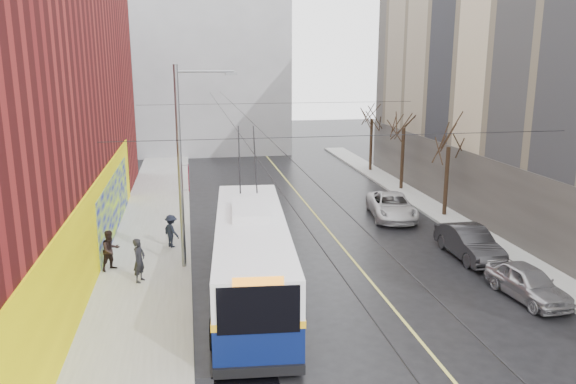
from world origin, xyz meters
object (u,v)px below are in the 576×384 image
tree_near (449,134)px  tree_far (372,110)px  following_car (253,203)px  pedestrian_a (139,260)px  parked_car_a (528,282)px  parked_car_c (392,206)px  streetlight_pole (184,163)px  pedestrian_c (171,231)px  pedestrian_b (111,250)px  trolleybus (252,255)px  tree_mid (404,117)px  parked_car_b (469,243)px

tree_near → tree_far: 14.00m
following_car → pedestrian_a: (-5.84, -9.49, 0.27)m
parked_car_a → parked_car_c: bearing=90.5°
streetlight_pole → pedestrian_c: 4.84m
streetlight_pole → pedestrian_b: bearing=178.1°
parked_car_a → parked_car_c: 11.97m
parked_car_a → tree_near: bearing=74.9°
tree_near → pedestrian_c: 16.71m
trolleybus → pedestrian_c: (-3.27, 6.15, -0.71)m
tree_near → pedestrian_a: (-17.10, -7.49, -3.89)m
tree_mid → parked_car_b: tree_mid is taller
parked_car_c → pedestrian_a: bearing=-141.9°
parked_car_b → pedestrian_a: size_ratio=2.43×
tree_far → pedestrian_a: bearing=-128.5°
pedestrian_a → trolleybus: bearing=-88.9°
streetlight_pole → tree_mid: (15.14, 13.00, 0.41)m
streetlight_pole → pedestrian_b: (-3.31, 0.11, -3.80)m
parked_car_a → tree_far: bearing=80.3°
trolleybus → pedestrian_c: 7.00m
streetlight_pole → pedestrian_c: (-0.76, 2.80, -3.88)m
tree_near → trolleybus: 16.06m
trolleybus → parked_car_a: size_ratio=3.28×
parked_car_c → pedestrian_a: 15.96m
streetlight_pole → parked_car_c: bearing=28.0°
tree_near → following_car: 12.17m
tree_near → parked_car_b: 8.29m
pedestrian_b → streetlight_pole: bearing=-41.7°
parked_car_a → tree_mid: bearing=78.6°
tree_near → tree_mid: bearing=90.0°
streetlight_pole → parked_car_b: (13.14, -0.84, -4.10)m
following_car → tree_near: bearing=-18.8°
parked_car_a → following_car: 16.44m
pedestrian_b → pedestrian_c: size_ratio=1.10×
trolleybus → parked_car_b: (10.63, 2.52, -0.93)m
trolleybus → parked_car_c: bearing=50.4°
tree_mid → parked_car_b: size_ratio=1.47×
parked_car_b → following_car: following_car is taller
streetlight_pole → parked_car_a: streetlight_pole is taller
trolleybus → parked_car_b: 10.96m
pedestrian_b → tree_far: bearing=7.4°
streetlight_pole → tree_near: 16.28m
streetlight_pole → following_car: (3.87, 8.00, -4.03)m
pedestrian_c → tree_mid: bearing=-93.3°
parked_car_b → pedestrian_b: (-16.44, 0.95, 0.30)m
parked_car_a → following_car: (-9.27, 13.57, 0.14)m
pedestrian_a → parked_car_c: bearing=-36.9°
trolleybus → parked_car_a: trolleybus is taller
pedestrian_a → pedestrian_b: 2.08m
tree_mid → parked_car_a: size_ratio=1.70×
parked_car_c → following_car: 8.24m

